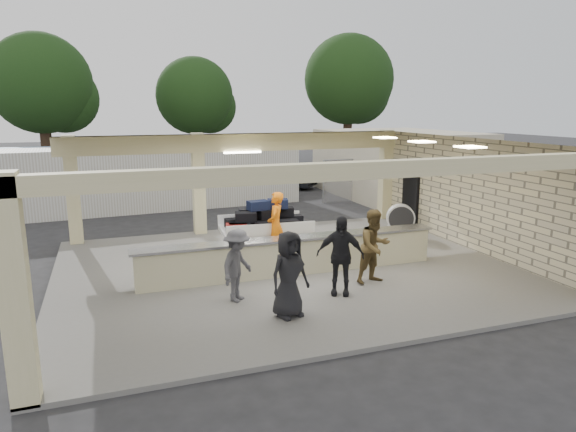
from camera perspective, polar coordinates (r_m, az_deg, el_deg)
name	(u,v)px	position (r m, az deg, el deg)	size (l,w,h in m)	color
ground	(286,271)	(14.13, -0.25, -6.15)	(120.00, 120.00, 0.00)	#242426
pavilion	(285,218)	(14.45, -0.33, -0.19)	(12.01, 10.00, 3.55)	slate
baggage_counter	(292,255)	(13.50, 0.45, -4.41)	(8.20, 0.58, 0.98)	beige
luggage_cart	(264,223)	(15.62, -2.69, -0.79)	(2.75, 1.81, 1.55)	silver
drum_fan	(401,218)	(17.97, 12.40, -0.26)	(1.00, 0.68, 1.06)	silver
baggage_handler	(276,225)	(14.83, -1.38, -1.00)	(0.70, 0.39, 1.93)	orange
passenger_a	(375,246)	(12.88, 9.61, -3.35)	(0.90, 0.40, 1.86)	brown
passenger_b	(340,255)	(11.97, 5.82, -4.38)	(1.10, 0.40, 1.88)	black
passenger_c	(237,265)	(11.60, -5.65, -5.48)	(1.07, 0.38, 1.66)	#47474C
passenger_d	(289,274)	(10.68, 0.12, -6.49)	(0.90, 0.37, 1.83)	black
car_white_a	(368,174)	(29.95, 8.87, 4.67)	(2.10, 4.44, 1.27)	white
car_white_b	(385,173)	(29.90, 10.70, 4.72)	(1.66, 4.45, 1.40)	white
car_dark	(280,176)	(28.45, -0.95, 4.47)	(1.39, 3.95, 1.32)	black
container_white	(159,177)	(23.46, -14.19, 4.21)	(12.54, 2.51, 2.72)	white
fence	(433,175)	(26.81, 15.85, 4.40)	(12.06, 0.06, 2.03)	gray
tree_left	(47,88)	(36.99, -25.23, 12.77)	(6.60, 6.30, 9.00)	#382619
tree_mid	(199,99)	(39.41, -9.91, 12.68)	(6.00, 5.60, 8.00)	#382619
tree_right	(351,83)	(42.26, 7.05, 14.41)	(7.20, 7.00, 10.00)	#382619
adjacent_building	(397,163)	(26.75, 12.04, 5.76)	(6.00, 8.00, 3.20)	beige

